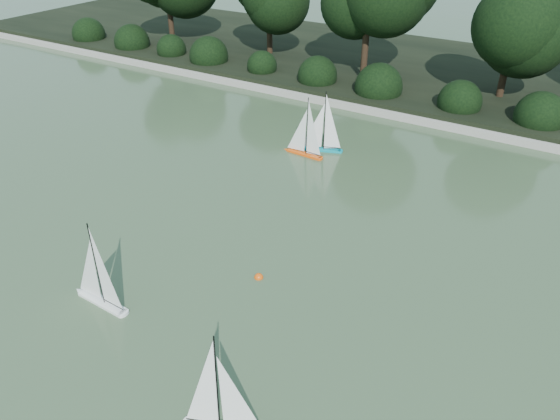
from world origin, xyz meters
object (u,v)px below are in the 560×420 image
at_px(sailboat_white_b, 229,418).
at_px(race_buoy, 259,278).
at_px(sailboat_teal, 318,141).
at_px(sailboat_white_a, 96,289).
at_px(sailboat_orange, 302,145).

height_order(sailboat_white_b, race_buoy, sailboat_white_b).
height_order(sailboat_white_b, sailboat_teal, sailboat_teal).
relative_size(sailboat_white_a, race_buoy, 10.39).
bearing_deg(sailboat_white_a, sailboat_orange, 89.76).
xyz_separation_m(sailboat_white_b, sailboat_teal, (-2.82, 7.43, 0.01)).
relative_size(sailboat_orange, race_buoy, 9.89).
xyz_separation_m(sailboat_teal, race_buoy, (1.51, -4.84, -0.24)).
relative_size(sailboat_white_a, sailboat_orange, 1.05).
height_order(sailboat_white_b, sailboat_orange, sailboat_white_b).
xyz_separation_m(sailboat_white_a, race_buoy, (1.77, 1.77, -0.25)).
bearing_deg(sailboat_white_b, sailboat_orange, 113.47).
distance_m(sailboat_white_b, race_buoy, 2.91).
relative_size(sailboat_white_a, sailboat_teal, 1.02).
xyz_separation_m(sailboat_orange, sailboat_teal, (0.23, 0.39, 0.01)).
bearing_deg(sailboat_orange, sailboat_teal, 59.11).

